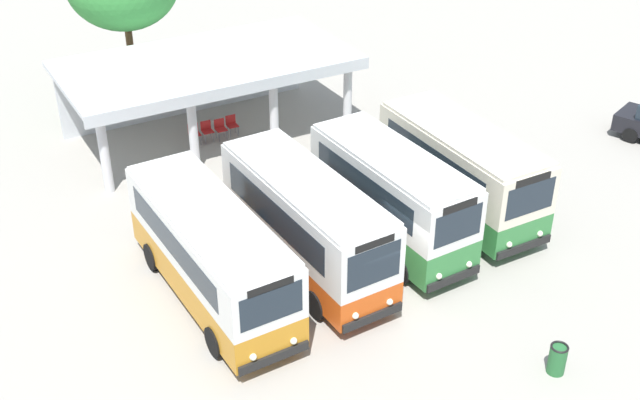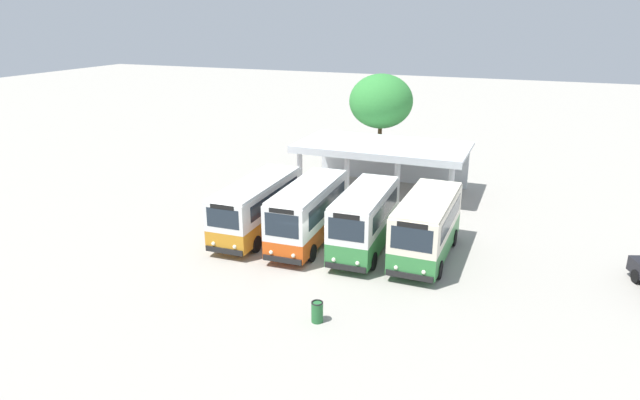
# 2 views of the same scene
# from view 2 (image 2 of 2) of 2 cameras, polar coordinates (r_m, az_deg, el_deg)

# --- Properties ---
(ground_plane) EXTENTS (180.00, 180.00, 0.00)m
(ground_plane) POSITION_cam_2_polar(r_m,az_deg,el_deg) (27.97, -1.09, -6.48)
(ground_plane) COLOR #A39E93
(city_bus_nearest_orange) EXTENTS (2.49, 7.83, 3.10)m
(city_bus_nearest_orange) POSITION_cam_2_polar(r_m,az_deg,el_deg) (31.10, -6.52, -0.52)
(city_bus_nearest_orange) COLOR black
(city_bus_nearest_orange) RESTS_ON ground
(city_bus_second_in_row) EXTENTS (2.47, 7.45, 3.27)m
(city_bus_second_in_row) POSITION_cam_2_polar(r_m,az_deg,el_deg) (29.71, -1.19, -1.16)
(city_bus_second_in_row) COLOR black
(city_bus_second_in_row) RESTS_ON ground
(city_bus_middle_cream) EXTENTS (2.43, 6.78, 3.31)m
(city_bus_middle_cream) POSITION_cam_2_polar(r_m,az_deg,el_deg) (28.69, 4.64, -1.92)
(city_bus_middle_cream) COLOR black
(city_bus_middle_cream) RESTS_ON ground
(city_bus_fourth_amber) EXTENTS (2.49, 6.99, 3.23)m
(city_bus_fourth_amber) POSITION_cam_2_polar(r_m,az_deg,el_deg) (28.34, 10.98, -2.56)
(city_bus_fourth_amber) COLOR black
(city_bus_fourth_amber) RESTS_ON ground
(terminal_canopy) EXTENTS (11.65, 6.12, 3.40)m
(terminal_canopy) POSITION_cam_2_polar(r_m,az_deg,el_deg) (39.15, 6.72, 4.91)
(terminal_canopy) COLOR silver
(terminal_canopy) RESTS_ON ground
(waiting_chair_end_by_column) EXTENTS (0.46, 0.46, 0.86)m
(waiting_chair_end_by_column) POSITION_cam_2_polar(r_m,az_deg,el_deg) (39.03, 4.89, 1.68)
(waiting_chair_end_by_column) COLOR slate
(waiting_chair_end_by_column) RESTS_ON ground
(waiting_chair_second_from_end) EXTENTS (0.46, 0.46, 0.86)m
(waiting_chair_second_from_end) POSITION_cam_2_polar(r_m,az_deg,el_deg) (38.87, 5.68, 1.59)
(waiting_chair_second_from_end) COLOR slate
(waiting_chair_second_from_end) RESTS_ON ground
(waiting_chair_middle_seat) EXTENTS (0.46, 0.46, 0.86)m
(waiting_chair_middle_seat) POSITION_cam_2_polar(r_m,az_deg,el_deg) (38.64, 6.44, 1.45)
(waiting_chair_middle_seat) COLOR slate
(waiting_chair_middle_seat) RESTS_ON ground
(waiting_chair_fourth_seat) EXTENTS (0.46, 0.46, 0.86)m
(waiting_chair_fourth_seat) POSITION_cam_2_polar(r_m,az_deg,el_deg) (38.59, 7.29, 1.40)
(waiting_chair_fourth_seat) COLOR slate
(waiting_chair_fourth_seat) RESTS_ON ground
(roadside_tree_behind_canopy) EXTENTS (4.88, 4.88, 7.63)m
(roadside_tree_behind_canopy) POSITION_cam_2_polar(r_m,az_deg,el_deg) (43.18, 6.33, 10.11)
(roadside_tree_behind_canopy) COLOR brown
(roadside_tree_behind_canopy) RESTS_ON ground
(litter_bin_apron) EXTENTS (0.49, 0.49, 0.90)m
(litter_bin_apron) POSITION_cam_2_polar(r_m,az_deg,el_deg) (22.76, -0.29, -11.48)
(litter_bin_apron) COLOR #266633
(litter_bin_apron) RESTS_ON ground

